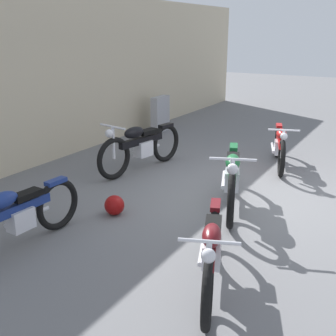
{
  "coord_description": "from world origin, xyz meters",
  "views": [
    {
      "loc": [
        -6.23,
        -2.05,
        2.61
      ],
      "look_at": [
        -0.85,
        1.11,
        0.55
      ],
      "focal_mm": 44.72,
      "sensor_mm": 36.0,
      "label": 1
    }
  ],
  "objects_px": {
    "motorcycle_black": "(141,146)",
    "motorcycle_red": "(280,145)",
    "helmet": "(114,205)",
    "motorcycle_green": "(232,177)",
    "motorcycle_blue": "(15,217)",
    "motorcycle_maroon": "(211,251)",
    "stone_marker": "(160,114)"
  },
  "relations": [
    {
      "from": "motorcycle_maroon",
      "to": "motorcycle_green",
      "type": "xyz_separation_m",
      "value": [
        2.1,
        0.63,
        0.06
      ]
    },
    {
      "from": "motorcycle_blue",
      "to": "motorcycle_red",
      "type": "relative_size",
      "value": 1.05
    },
    {
      "from": "stone_marker",
      "to": "motorcycle_maroon",
      "type": "relative_size",
      "value": 0.51
    },
    {
      "from": "motorcycle_blue",
      "to": "motorcycle_maroon",
      "type": "bearing_deg",
      "value": 103.71
    },
    {
      "from": "helmet",
      "to": "motorcycle_green",
      "type": "bearing_deg",
      "value": -50.2
    },
    {
      "from": "motorcycle_green",
      "to": "stone_marker",
      "type": "bearing_deg",
      "value": -157.73
    },
    {
      "from": "stone_marker",
      "to": "helmet",
      "type": "height_order",
      "value": "stone_marker"
    },
    {
      "from": "stone_marker",
      "to": "motorcycle_red",
      "type": "xyz_separation_m",
      "value": [
        -1.43,
        -3.66,
        -0.03
      ]
    },
    {
      "from": "motorcycle_maroon",
      "to": "helmet",
      "type": "bearing_deg",
      "value": -137.04
    },
    {
      "from": "motorcycle_black",
      "to": "motorcycle_red",
      "type": "bearing_deg",
      "value": 134.93
    },
    {
      "from": "motorcycle_red",
      "to": "motorcycle_green",
      "type": "relative_size",
      "value": 0.91
    },
    {
      "from": "motorcycle_green",
      "to": "motorcycle_black",
      "type": "bearing_deg",
      "value": -131.11
    },
    {
      "from": "motorcycle_red",
      "to": "motorcycle_black",
      "type": "xyz_separation_m",
      "value": [
        -1.6,
        2.26,
        0.05
      ]
    },
    {
      "from": "motorcycle_maroon",
      "to": "motorcycle_green",
      "type": "bearing_deg",
      "value": 175.21
    },
    {
      "from": "helmet",
      "to": "motorcycle_red",
      "type": "distance_m",
      "value": 3.83
    },
    {
      "from": "motorcycle_red",
      "to": "stone_marker",
      "type": "bearing_deg",
      "value": -130.63
    },
    {
      "from": "stone_marker",
      "to": "motorcycle_black",
      "type": "xyz_separation_m",
      "value": [
        -3.02,
        -1.41,
        0.01
      ]
    },
    {
      "from": "motorcycle_blue",
      "to": "motorcycle_red",
      "type": "distance_m",
      "value": 5.3
    },
    {
      "from": "stone_marker",
      "to": "motorcycle_black",
      "type": "distance_m",
      "value": 3.33
    },
    {
      "from": "stone_marker",
      "to": "motorcycle_green",
      "type": "bearing_deg",
      "value": -136.58
    },
    {
      "from": "motorcycle_red",
      "to": "motorcycle_green",
      "type": "xyz_separation_m",
      "value": [
        -2.4,
        0.04,
        0.05
      ]
    },
    {
      "from": "motorcycle_maroon",
      "to": "motorcycle_blue",
      "type": "relative_size",
      "value": 0.91
    },
    {
      "from": "motorcycle_red",
      "to": "motorcycle_black",
      "type": "distance_m",
      "value": 2.76
    },
    {
      "from": "helmet",
      "to": "motorcycle_blue",
      "type": "height_order",
      "value": "motorcycle_blue"
    },
    {
      "from": "helmet",
      "to": "motorcycle_black",
      "type": "xyz_separation_m",
      "value": [
        1.95,
        0.84,
        0.34
      ]
    },
    {
      "from": "motorcycle_blue",
      "to": "motorcycle_red",
      "type": "xyz_separation_m",
      "value": [
        4.98,
        -1.83,
        -0.0
      ]
    },
    {
      "from": "motorcycle_maroon",
      "to": "motorcycle_red",
      "type": "relative_size",
      "value": 0.96
    },
    {
      "from": "helmet",
      "to": "motorcycle_red",
      "type": "bearing_deg",
      "value": -21.79
    },
    {
      "from": "motorcycle_blue",
      "to": "motorcycle_black",
      "type": "relative_size",
      "value": 0.91
    },
    {
      "from": "helmet",
      "to": "motorcycle_blue",
      "type": "distance_m",
      "value": 1.51
    },
    {
      "from": "stone_marker",
      "to": "motorcycle_black",
      "type": "bearing_deg",
      "value": -155.04
    },
    {
      "from": "motorcycle_maroon",
      "to": "motorcycle_black",
      "type": "xyz_separation_m",
      "value": [
        2.91,
        2.85,
        0.06
      ]
    }
  ]
}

